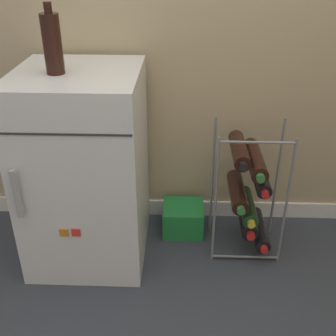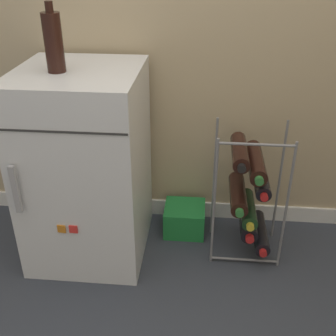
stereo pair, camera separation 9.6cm
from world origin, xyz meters
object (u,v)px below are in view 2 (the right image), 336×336
Objects in this scene: mini_fridge at (87,166)px; soda_box at (185,219)px; wine_rack at (250,193)px; fridge_top_bottle at (53,42)px.

soda_box is at bearing 19.52° from mini_fridge.
wine_rack is (0.76, 0.04, -0.12)m from mini_fridge.
wine_rack is 1.08m from fridge_top_bottle.
mini_fridge is at bearing -160.48° from soda_box.
fridge_top_bottle reaches higher than soda_box.
fridge_top_bottle is (-0.82, -0.07, 0.69)m from wine_rack.
fridge_top_bottle reaches higher than mini_fridge.
mini_fridge reaches higher than wine_rack.
mini_fridge is 4.31× the size of soda_box.
wine_rack is at bearing 2.72° from mini_fridge.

